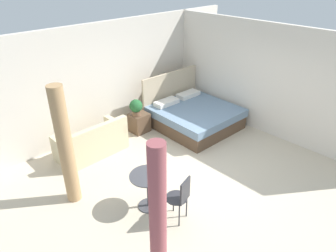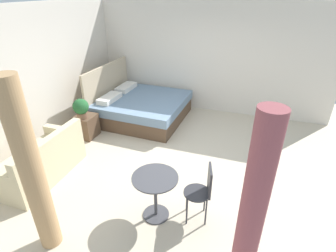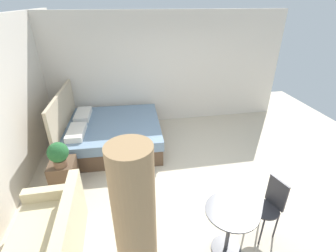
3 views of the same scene
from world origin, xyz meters
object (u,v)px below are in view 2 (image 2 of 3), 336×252
bed (141,107)px  nightstand (86,126)px  couch (41,163)px  cafe_chair_near_window (203,189)px  potted_plant (81,108)px  balcony_table (155,189)px

bed → nightstand: (-1.26, 0.78, -0.06)m
couch → cafe_chair_near_window: size_ratio=1.75×
potted_plant → cafe_chair_near_window: size_ratio=0.49×
balcony_table → bed: bearing=27.8°
nightstand → balcony_table: bearing=-126.0°
couch → nightstand: (1.49, 0.09, -0.04)m
nightstand → couch: bearing=-176.5°
nightstand → potted_plant: size_ratio=1.16×
bed → potted_plant: bearing=151.0°
potted_plant → bed: bearing=-29.0°
balcony_table → cafe_chair_near_window: cafe_chair_near_window is taller
couch → balcony_table: 2.27m
bed → cafe_chair_near_window: bearing=-141.7°
bed → potted_plant: (-1.36, 0.76, 0.44)m
couch → nightstand: bearing=3.5°
balcony_table → cafe_chair_near_window: size_ratio=0.79×
balcony_table → cafe_chair_near_window: bearing=-74.9°
couch → cafe_chair_near_window: (-0.03, -2.89, 0.25)m
bed → nightstand: 1.49m
potted_plant → balcony_table: potted_plant is taller
bed → nightstand: bearing=148.3°
nightstand → potted_plant: potted_plant is taller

